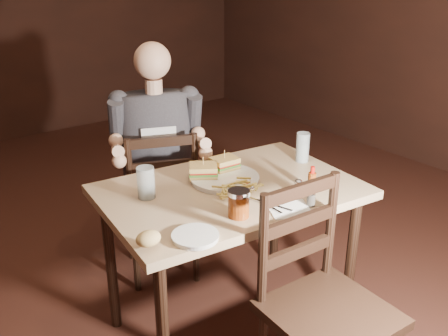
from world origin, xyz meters
TOP-DOWN VIEW (x-y plane):
  - room_shell at (0.00, 0.00)m, footprint 7.00×7.00m
  - main_table at (0.24, -0.16)m, footprint 1.21×0.88m
  - chair_far at (0.23, 0.49)m, footprint 0.56×0.58m
  - chair_near at (0.23, -0.78)m, footprint 0.46×0.50m
  - diner at (0.22, 0.44)m, footprint 0.62×0.56m
  - dinner_plate at (0.26, -0.08)m, footprint 0.34×0.34m
  - sandwich_left at (0.19, -0.02)m, footprint 0.16×0.16m
  - sandwich_right at (0.32, -0.00)m, footprint 0.13×0.11m
  - fries_pile at (0.22, -0.23)m, footprint 0.26×0.20m
  - ketchup_dollop at (0.30, -0.19)m, footprint 0.04×0.04m
  - glass_left at (-0.11, -0.02)m, footprint 0.08×0.08m
  - glass_right at (0.73, -0.12)m, footprint 0.07×0.07m
  - hot_sauce at (0.51, -0.40)m, footprint 0.04×0.04m
  - salt_shaker at (0.43, -0.39)m, footprint 0.04×0.04m
  - pepper_shaker at (0.39, -0.50)m, footprint 0.04×0.04m
  - syrup_dispenser at (0.10, -0.39)m, footprint 0.10×0.10m
  - napkin at (0.30, -0.47)m, footprint 0.22×0.21m
  - knife at (0.26, -0.39)m, footprint 0.07×0.21m
  - fork at (0.24, -0.41)m, footprint 0.01×0.15m
  - side_plate at (-0.14, -0.43)m, footprint 0.19×0.19m
  - bread_roll at (-0.31, -0.38)m, footprint 0.10×0.09m

SIDE VIEW (x-z plane):
  - chair_far at x=0.23m, z-range 0.00..0.90m
  - chair_near at x=0.23m, z-range 0.00..0.95m
  - main_table at x=0.24m, z-range 0.30..1.07m
  - napkin at x=0.30m, z-range 0.77..0.77m
  - fork at x=0.24m, z-range 0.77..0.78m
  - knife at x=0.26m, z-range 0.77..0.78m
  - side_plate at x=-0.14m, z-range 0.77..0.78m
  - dinner_plate at x=0.26m, z-range 0.77..0.79m
  - ketchup_dollop at x=0.30m, z-range 0.79..0.80m
  - salt_shaker at x=0.43m, z-range 0.77..0.83m
  - pepper_shaker at x=0.39m, z-range 0.77..0.83m
  - fries_pile at x=0.22m, z-range 0.79..0.82m
  - bread_roll at x=-0.31m, z-range 0.78..0.84m
  - syrup_dispenser at x=0.10m, z-range 0.77..0.88m
  - hot_sauce at x=0.51m, z-range 0.77..0.88m
  - sandwich_right at x=0.32m, z-range 0.79..0.89m
  - glass_left at x=-0.11m, z-range 0.77..0.91m
  - sandwich_left at x=0.19m, z-range 0.79..0.89m
  - glass_right at x=0.73m, z-range 0.77..0.92m
  - diner at x=0.22m, z-range 0.47..1.34m
  - room_shell at x=0.00m, z-range -2.10..4.90m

